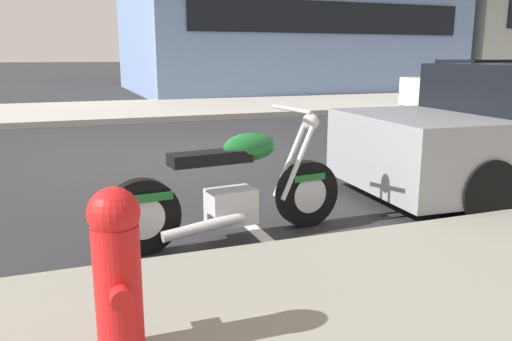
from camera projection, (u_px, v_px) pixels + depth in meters
The scene contains 6 objects.
ground_plane at pixel (172, 157), 7.99m from camera, with size 260.00×260.00×0.00m, color #28282B.
sidewalk_far_curb at pixel (468, 98), 18.27m from camera, with size 120.00×5.00×0.14m, color #ADA89E.
parking_stall_stripe at pixel (254, 228), 4.67m from camera, with size 0.12×2.20×0.01m, color silver.
parked_motorcycle at pixel (234, 191), 4.34m from camera, with size 2.13×0.63×1.10m.
car_opposite_curb at pixel (487, 87), 14.65m from camera, with size 4.75×1.92×1.43m.
fire_hydrant at pixel (117, 268), 2.38m from camera, with size 0.24×0.36×0.82m.
Camera 1 is at (-1.55, -7.80, 1.54)m, focal length 36.12 mm.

